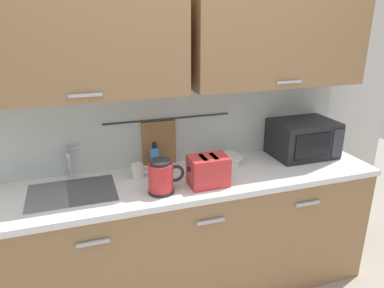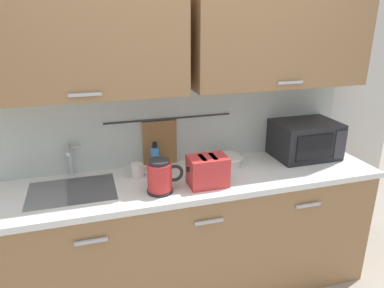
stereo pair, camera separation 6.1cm
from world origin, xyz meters
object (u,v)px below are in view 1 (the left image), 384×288
at_px(microwave, 303,138).
at_px(electric_kettle, 161,177).
at_px(dish_soap_bottle, 155,158).
at_px(toaster, 208,171).
at_px(mug_near_sink, 138,171).
at_px(mixing_bowl, 228,160).

height_order(microwave, electric_kettle, microwave).
height_order(dish_soap_bottle, toaster, dish_soap_bottle).
relative_size(mug_near_sink, toaster, 0.47).
bearing_deg(mug_near_sink, mixing_bowl, -0.05).
height_order(microwave, dish_soap_bottle, microwave).
height_order(dish_soap_bottle, mixing_bowl, dish_soap_bottle).
height_order(microwave, toaster, microwave).
relative_size(dish_soap_bottle, mug_near_sink, 1.63).
bearing_deg(mug_near_sink, toaster, -31.16).
bearing_deg(mug_near_sink, electric_kettle, -68.48).
xyz_separation_m(mug_near_sink, toaster, (0.40, -0.24, 0.05)).
distance_m(microwave, mug_near_sink, 1.26).
distance_m(microwave, electric_kettle, 1.19).
bearing_deg(dish_soap_bottle, electric_kettle, -96.32).
relative_size(microwave, electric_kettle, 2.03).
xyz_separation_m(microwave, electric_kettle, (-1.16, -0.26, -0.03)).
height_order(electric_kettle, mixing_bowl, electric_kettle).
distance_m(mug_near_sink, toaster, 0.47).
height_order(microwave, mixing_bowl, microwave).
xyz_separation_m(microwave, mug_near_sink, (-1.26, -0.01, -0.09)).
xyz_separation_m(microwave, dish_soap_bottle, (-1.12, 0.09, -0.05)).
height_order(dish_soap_bottle, mug_near_sink, dish_soap_bottle).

